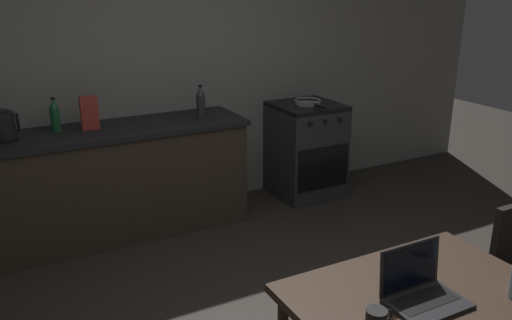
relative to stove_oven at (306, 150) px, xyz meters
The scene contains 11 objects.
back_wall 1.38m from the stove_oven, 159.07° to the left, with size 6.40×0.10×2.81m, color gray.
kitchen_counter 1.83m from the stove_oven, behind, with size 2.16×0.64×0.90m.
stove_oven is the anchor object (origin of this frame).
dining_table 2.94m from the stove_oven, 113.00° to the right, with size 1.10×0.84×0.72m.
laptop 2.96m from the stove_oven, 113.73° to the right, with size 0.32×0.24×0.23m.
electric_kettle 2.63m from the stove_oven, behind, with size 0.20×0.18×0.23m.
bottle 1.23m from the stove_oven, behind, with size 0.07×0.07×0.28m.
frying_pan 0.47m from the stove_oven, 98.13° to the right, with size 0.25×0.42×0.05m.
coffee_mug 3.15m from the stove_oven, 118.17° to the right, with size 0.12×0.08×0.09m.
cereal_box 2.05m from the stove_oven, behind, with size 0.13×0.05×0.26m.
bottle_b 2.28m from the stove_oven, behind, with size 0.07×0.07×0.27m.
Camera 1 is at (-1.46, -2.08, 1.98)m, focal length 37.23 mm.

